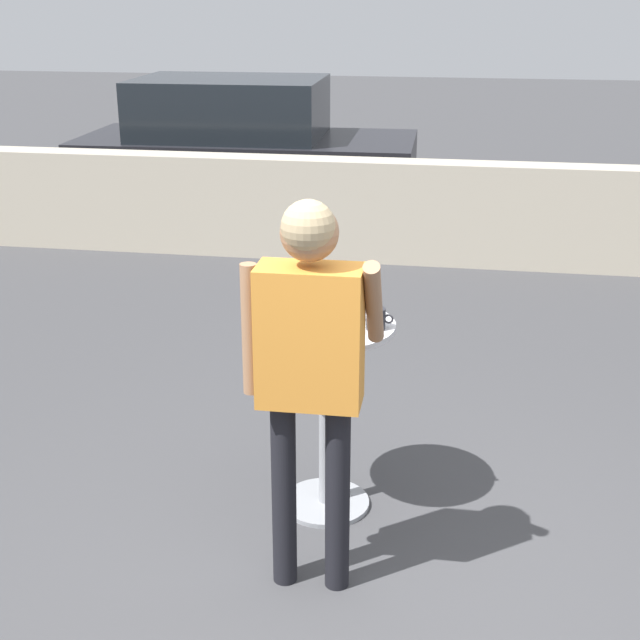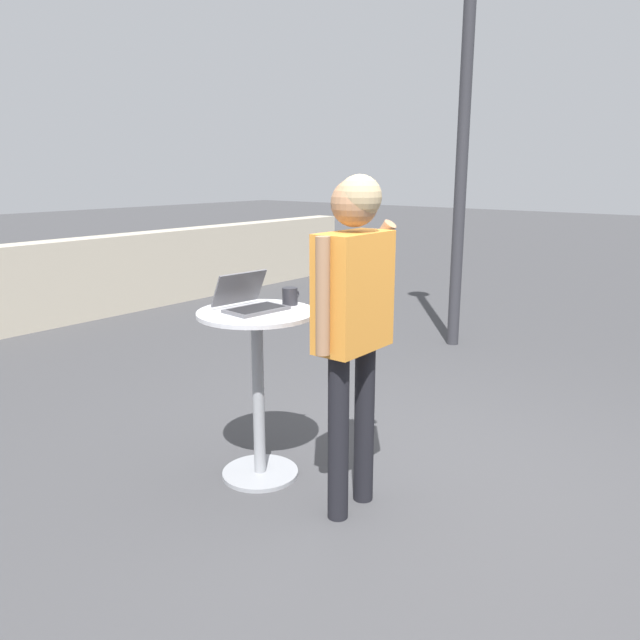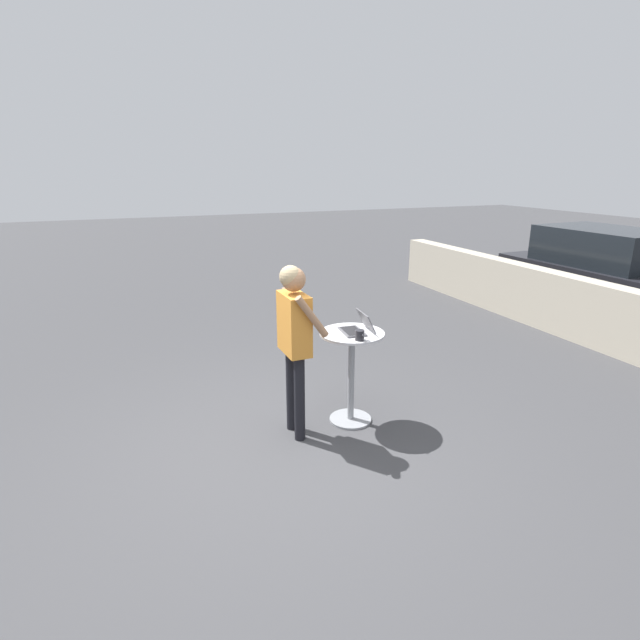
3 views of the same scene
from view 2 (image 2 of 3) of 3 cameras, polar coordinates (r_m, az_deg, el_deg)
ground_plane at (r=3.70m, az=8.59°, el=-15.89°), size 50.00×50.00×0.00m
cafe_table at (r=3.68m, az=-5.70°, el=-4.75°), size 0.68×0.68×1.02m
laptop at (r=3.61m, az=-6.43°, el=1.71°), size 0.37×0.34×0.21m
coffee_mug at (r=3.72m, az=-2.76°, el=2.19°), size 0.13×0.09×0.10m
standing_person at (r=3.16m, az=3.06°, el=1.68°), size 0.58×0.40×1.79m
street_lamp at (r=6.62m, az=13.25°, el=21.28°), size 0.32×0.32×4.22m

